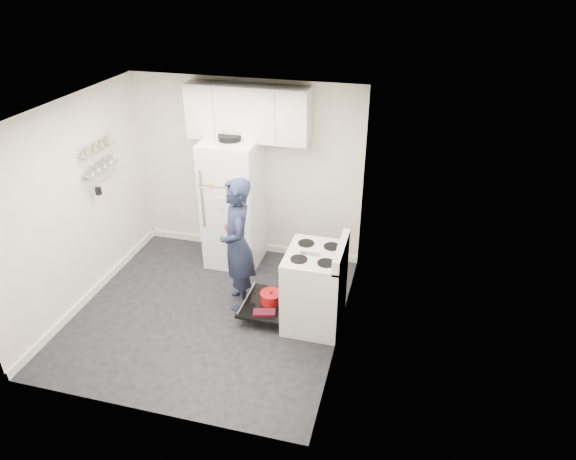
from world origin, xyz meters
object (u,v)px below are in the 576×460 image
(electric_range, at_px, (314,289))
(person, at_px, (237,245))
(open_oven_door, at_px, (268,301))
(refrigerator, at_px, (233,203))

(electric_range, bearing_deg, person, 172.19)
(open_oven_door, height_order, refrigerator, refrigerator)
(person, bearing_deg, electric_range, 58.52)
(open_oven_door, height_order, person, person)
(electric_range, height_order, person, person)
(electric_range, distance_m, person, 1.04)
(electric_range, distance_m, open_oven_door, 0.63)
(electric_range, height_order, refrigerator, refrigerator)
(open_oven_door, distance_m, refrigerator, 1.53)
(electric_range, xyz_separation_m, person, (-0.96, 0.13, 0.37))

